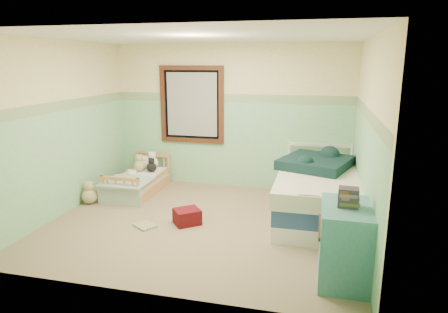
% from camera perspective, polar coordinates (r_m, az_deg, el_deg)
% --- Properties ---
extents(floor, '(4.20, 3.60, 0.02)m').
position_cam_1_polar(floor, '(5.67, -3.18, -9.51)').
color(floor, '#7E6C4C').
rests_on(floor, ground).
extents(ceiling, '(4.20, 3.60, 0.02)m').
position_cam_1_polar(ceiling, '(5.24, -3.55, 16.81)').
color(ceiling, white).
rests_on(ceiling, wall_back).
extents(wall_back, '(4.20, 0.04, 2.50)m').
position_cam_1_polar(wall_back, '(7.03, 0.95, 5.66)').
color(wall_back, '#CFC688').
rests_on(wall_back, floor).
extents(wall_front, '(4.20, 0.04, 2.50)m').
position_cam_1_polar(wall_front, '(3.67, -11.58, -1.81)').
color(wall_front, '#CFC688').
rests_on(wall_front, floor).
extents(wall_left, '(0.04, 3.60, 2.50)m').
position_cam_1_polar(wall_left, '(6.25, -22.13, 3.70)').
color(wall_left, '#CFC688').
rests_on(wall_left, floor).
extents(wall_right, '(0.04, 3.60, 2.50)m').
position_cam_1_polar(wall_right, '(5.12, 19.77, 1.94)').
color(wall_right, '#CFC688').
rests_on(wall_right, floor).
extents(wainscot_mint, '(4.20, 0.01, 1.50)m').
position_cam_1_polar(wainscot_mint, '(7.10, 0.91, 1.64)').
color(wainscot_mint, '#78B77F').
rests_on(wainscot_mint, floor).
extents(border_strip, '(4.20, 0.01, 0.15)m').
position_cam_1_polar(border_strip, '(6.98, 0.93, 8.28)').
color(border_strip, '#467C4B').
rests_on(border_strip, wall_back).
extents(window_frame, '(1.16, 0.06, 1.36)m').
position_cam_1_polar(window_frame, '(7.16, -4.64, 7.36)').
color(window_frame, '#3A170D').
rests_on(window_frame, wall_back).
extents(window_blinds, '(0.92, 0.01, 1.12)m').
position_cam_1_polar(window_blinds, '(7.17, -4.61, 7.37)').
color(window_blinds, '#B0B0AD').
rests_on(window_blinds, window_frame).
extents(toddler_bed_frame, '(0.67, 1.34, 0.17)m').
position_cam_1_polar(toddler_bed_frame, '(7.07, -12.06, -4.29)').
color(toddler_bed_frame, tan).
rests_on(toddler_bed_frame, floor).
extents(toddler_mattress, '(0.61, 1.28, 0.12)m').
position_cam_1_polar(toddler_mattress, '(7.03, -12.12, -3.15)').
color(toddler_mattress, silver).
rests_on(toddler_mattress, toddler_bed_frame).
extents(patchwork_quilt, '(0.73, 0.67, 0.03)m').
position_cam_1_polar(patchwork_quilt, '(6.65, -13.70, -3.51)').
color(patchwork_quilt, '#6590C7').
rests_on(patchwork_quilt, toddler_mattress).
extents(plush_bed_brown, '(0.20, 0.20, 0.20)m').
position_cam_1_polar(plush_bed_brown, '(7.48, -11.57, -0.86)').
color(plush_bed_brown, brown).
rests_on(plush_bed_brown, toddler_mattress).
extents(plush_bed_white, '(0.21, 0.21, 0.21)m').
position_cam_1_polar(plush_bed_white, '(7.40, -10.17, -0.89)').
color(plush_bed_white, white).
rests_on(plush_bed_white, toddler_mattress).
extents(plush_bed_tan, '(0.20, 0.20, 0.20)m').
position_cam_1_polar(plush_bed_tan, '(7.27, -11.94, -1.26)').
color(plush_bed_tan, tan).
rests_on(plush_bed_tan, toddler_mattress).
extents(plush_bed_dark, '(0.17, 0.17, 0.17)m').
position_cam_1_polar(plush_bed_dark, '(7.18, -10.28, -1.51)').
color(plush_bed_dark, black).
rests_on(plush_bed_dark, toddler_mattress).
extents(plush_floor_cream, '(0.26, 0.26, 0.26)m').
position_cam_1_polar(plush_floor_cream, '(7.12, -12.92, -3.82)').
color(plush_floor_cream, white).
rests_on(plush_floor_cream, floor).
extents(plush_floor_tan, '(0.25, 0.25, 0.25)m').
position_cam_1_polar(plush_floor_tan, '(6.70, -18.58, -5.36)').
color(plush_floor_tan, tan).
rests_on(plush_floor_tan, floor).
extents(twin_bed_frame, '(1.07, 2.15, 0.22)m').
position_cam_1_polar(twin_bed_frame, '(6.00, 13.06, -7.30)').
color(twin_bed_frame, white).
rests_on(twin_bed_frame, floor).
extents(twin_boxspring, '(1.07, 2.15, 0.22)m').
position_cam_1_polar(twin_boxspring, '(5.93, 13.17, -5.31)').
color(twin_boxspring, navy).
rests_on(twin_boxspring, twin_bed_frame).
extents(twin_mattress, '(1.12, 2.19, 0.22)m').
position_cam_1_polar(twin_mattress, '(5.87, 13.28, -3.27)').
color(twin_mattress, silver).
rests_on(twin_mattress, twin_boxspring).
extents(teal_blanket, '(1.18, 1.21, 0.14)m').
position_cam_1_polar(teal_blanket, '(6.11, 12.94, -0.84)').
color(teal_blanket, black).
rests_on(teal_blanket, twin_mattress).
extents(dresser, '(0.49, 0.79, 0.79)m').
position_cam_1_polar(dresser, '(4.35, 16.81, -11.70)').
color(dresser, teal).
rests_on(dresser, floor).
extents(book_stack, '(0.20, 0.16, 0.20)m').
position_cam_1_polar(book_stack, '(4.15, 17.28, -5.59)').
color(book_stack, '#482F2E').
rests_on(book_stack, dresser).
extents(red_pillow, '(0.45, 0.44, 0.21)m').
position_cam_1_polar(red_pillow, '(5.62, -5.28, -8.51)').
color(red_pillow, maroon).
rests_on(red_pillow, floor).
extents(floor_book, '(0.36, 0.34, 0.03)m').
position_cam_1_polar(floor_book, '(5.64, -11.21, -9.64)').
color(floor_book, yellow).
rests_on(floor_book, floor).
extents(extra_plush_0, '(0.16, 0.16, 0.16)m').
position_cam_1_polar(extra_plush_0, '(7.36, -12.10, -1.25)').
color(extra_plush_0, white).
rests_on(extra_plush_0, toddler_mattress).
extents(extra_plush_1, '(0.15, 0.15, 0.15)m').
position_cam_1_polar(extra_plush_1, '(7.44, -10.97, -1.07)').
color(extra_plush_1, white).
rests_on(extra_plush_1, toddler_mattress).
extents(extra_plush_2, '(0.17, 0.17, 0.17)m').
position_cam_1_polar(extra_plush_2, '(7.41, -11.41, -1.10)').
color(extra_plush_2, white).
rests_on(extra_plush_2, toddler_mattress).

